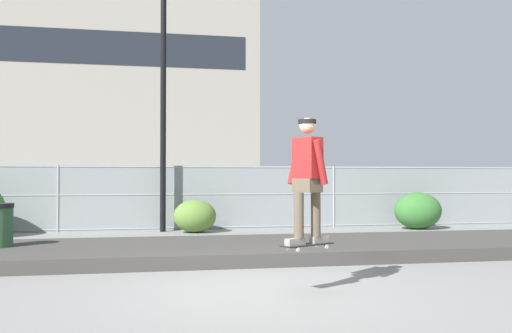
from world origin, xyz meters
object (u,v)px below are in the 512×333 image
Objects in this scene: shrub_center at (195,216)px; street_lamp at (163,71)px; shrub_right at (418,211)px; parked_car_near at (122,198)px; skateboard at (307,245)px; skater at (307,173)px.

street_lamp is at bearing 152.23° from shrub_center.
shrub_center is at bearing 178.45° from shrub_right.
skateboard is at bearing -76.43° from parked_car_near.
skater is at bearing 14.04° from skateboard.
skateboard is 9.87m from shrub_right.
shrub_center is (-0.80, 8.24, -0.16)m from skateboard.
street_lamp is at bearing 100.78° from skateboard.
parked_car_near is at bearing 103.57° from skater.
skateboard is 12.39m from parked_car_near.
skater reaches higher than parked_car_near.
parked_car_near is 3.90× the size of shrub_center.
skateboard is at bearing -84.46° from shrub_center.
street_lamp is 1.60× the size of parked_car_near.
shrub_right is at bearing -1.55° from shrub_center.
parked_car_near is (-2.91, 12.04, -0.72)m from skater.
skater is 9.93m from shrub_right.
skater is 8.35m from shrub_center.
shrub_center is at bearing 95.54° from skateboard.
street_lamp is at bearing 175.13° from shrub_right.
skateboard is 0.95m from skater.
skateboard is 0.57× the size of shrub_right.
skateboard is 9.66m from street_lamp.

